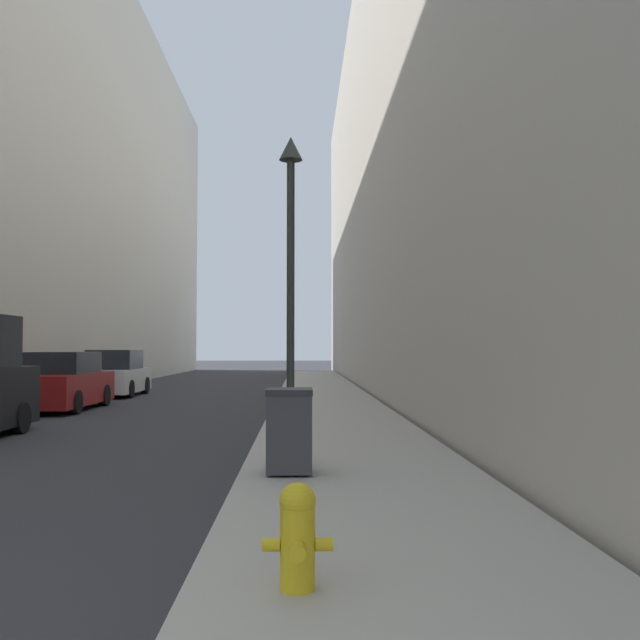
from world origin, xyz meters
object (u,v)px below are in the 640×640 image
(fire_hydrant, at_px, (298,534))
(parked_sedan_far, at_px, (115,375))
(lamppost, at_px, (291,248))
(trash_bin, at_px, (289,430))
(parked_sedan_near, at_px, (62,383))

(fire_hydrant, distance_m, parked_sedan_far, 22.74)
(fire_hydrant, distance_m, lamppost, 9.32)
(fire_hydrant, relative_size, parked_sedan_far, 0.17)
(trash_bin, height_order, lamppost, lamppost)
(parked_sedan_near, relative_size, parked_sedan_far, 1.10)
(parked_sedan_far, bearing_deg, parked_sedan_near, -89.43)
(trash_bin, height_order, parked_sedan_near, parked_sedan_near)
(lamppost, bearing_deg, fire_hydrant, -88.81)
(trash_bin, bearing_deg, lamppost, 90.71)
(trash_bin, relative_size, parked_sedan_far, 0.26)
(parked_sedan_near, bearing_deg, parked_sedan_far, 90.57)
(fire_hydrant, height_order, lamppost, lamppost)
(lamppost, distance_m, parked_sedan_far, 14.82)
(lamppost, distance_m, parked_sedan_near, 10.00)
(parked_sedan_near, xyz_separation_m, parked_sedan_far, (-0.06, 6.00, 0.01))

